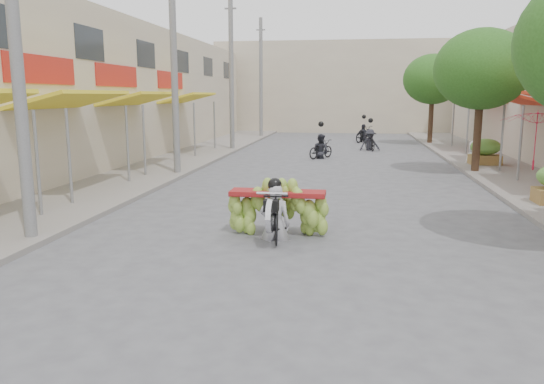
{
  "coord_description": "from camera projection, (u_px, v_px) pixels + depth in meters",
  "views": [
    {
      "loc": [
        0.86,
        -6.37,
        2.87
      ],
      "look_at": [
        -0.59,
        3.22,
        1.1
      ],
      "focal_mm": 35.0,
      "sensor_mm": 36.0,
      "label": 1
    }
  ],
  "objects": [
    {
      "name": "far_building",
      "position": [
        343.0,
        88.0,
        43.17
      ],
      "size": [
        20.0,
        6.0,
        7.0
      ],
      "primitive_type": "cube",
      "color": "#C1B298",
      "rests_on": "ground"
    },
    {
      "name": "bg_motorbike_a",
      "position": [
        321.0,
        142.0,
        24.38
      ],
      "size": [
        1.33,
        1.58,
        1.95
      ],
      "color": "black",
      "rests_on": "ground"
    },
    {
      "name": "bg_motorbike_c",
      "position": [
        364.0,
        130.0,
        32.78
      ],
      "size": [
        1.43,
        1.88,
        1.95
      ],
      "color": "black",
      "rests_on": "ground"
    },
    {
      "name": "produce_crate_far",
      "position": [
        485.0,
        150.0,
        21.37
      ],
      "size": [
        1.2,
        0.88,
        1.16
      ],
      "color": "olive",
      "rests_on": "ground"
    },
    {
      "name": "market_umbrella",
      "position": [
        538.0,
        109.0,
        15.1
      ],
      "size": [
        2.55,
        2.55,
        1.76
      ],
      "rotation": [
        0.0,
        0.0,
        -0.42
      ],
      "color": "#B41832",
      "rests_on": "ground"
    },
    {
      "name": "sidewalk_right",
      "position": [
        512.0,
        170.0,
        20.39
      ],
      "size": [
        4.0,
        60.0,
        0.12
      ],
      "primitive_type": "cube",
      "color": "gray",
      "rests_on": "ground"
    },
    {
      "name": "bg_motorbike_b",
      "position": [
        370.0,
        134.0,
        27.88
      ],
      "size": [
        1.16,
        1.72,
        1.95
      ],
      "color": "black",
      "rests_on": "ground"
    },
    {
      "name": "utility_pole_near",
      "position": [
        14.0,
        32.0,
        9.83
      ],
      "size": [
        0.6,
        0.24,
        8.0
      ],
      "color": "slate",
      "rests_on": "ground"
    },
    {
      "name": "utility_pole_mid",
      "position": [
        174.0,
        62.0,
        18.58
      ],
      "size": [
        0.6,
        0.24,
        8.0
      ],
      "color": "slate",
      "rests_on": "ground"
    },
    {
      "name": "ground",
      "position": [
        280.0,
        321.0,
        6.84
      ],
      "size": [
        120.0,
        120.0,
        0.0
      ],
      "primitive_type": "plane",
      "color": "#5A5B60",
      "rests_on": "ground"
    },
    {
      "name": "pedestrian",
      "position": [
        476.0,
        140.0,
        21.88
      ],
      "size": [
        1.04,
        0.79,
        1.86
      ],
      "rotation": [
        0.0,
        0.0,
        3.44
      ],
      "color": "white",
      "rests_on": "ground"
    },
    {
      "name": "street_tree_mid",
      "position": [
        482.0,
        70.0,
        18.99
      ],
      "size": [
        3.4,
        3.4,
        5.25
      ],
      "color": "#3A2719",
      "rests_on": "ground"
    },
    {
      "name": "sidewalk_left",
      "position": [
        164.0,
        163.0,
        22.45
      ],
      "size": [
        4.0,
        60.0,
        0.12
      ],
      "primitive_type": "cube",
      "color": "gray",
      "rests_on": "ground"
    },
    {
      "name": "shophouse_row_left",
      "position": [
        36.0,
        92.0,
        21.66
      ],
      "size": [
        9.77,
        40.0,
        6.0
      ],
      "color": "#C1B298",
      "rests_on": "ground"
    },
    {
      "name": "banana_motorbike",
      "position": [
        276.0,
        204.0,
        10.78
      ],
      "size": [
        2.2,
        1.89,
        2.12
      ],
      "color": "black",
      "rests_on": "ground"
    },
    {
      "name": "utility_pole_back",
      "position": [
        261.0,
        78.0,
        36.09
      ],
      "size": [
        0.6,
        0.24,
        8.0
      ],
      "color": "slate",
      "rests_on": "ground"
    },
    {
      "name": "street_tree_far",
      "position": [
        433.0,
        79.0,
        30.66
      ],
      "size": [
        3.4,
        3.4,
        5.25
      ],
      "color": "#3A2719",
      "rests_on": "ground"
    },
    {
      "name": "utility_pole_far",
      "position": [
        231.0,
        73.0,
        27.34
      ],
      "size": [
        0.6,
        0.24,
        8.0
      ],
      "color": "slate",
      "rests_on": "ground"
    }
  ]
}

